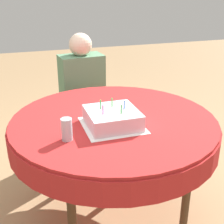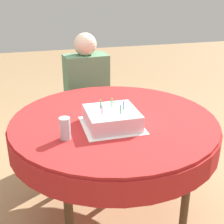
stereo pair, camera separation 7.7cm
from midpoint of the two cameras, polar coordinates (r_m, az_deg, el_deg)
ground_plane at (r=2.38m, az=1.26°, el=-18.41°), size 12.00×12.00×0.00m
dining_table at (r=2.00m, az=1.43°, el=-3.48°), size 1.31×1.31×0.77m
chair at (r=2.94m, az=-4.11°, el=1.32°), size 0.39×0.39×0.94m
person at (r=2.79m, az=-3.71°, el=4.61°), size 0.39×0.34×1.17m
napkin at (r=1.87m, az=1.14°, el=-2.44°), size 0.35×0.35×0.00m
birthday_cake at (r=1.85m, az=1.15°, el=-1.08°), size 0.30×0.30×0.15m
drinking_glass at (r=1.70m, az=-7.32°, el=-3.02°), size 0.06×0.06×0.12m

